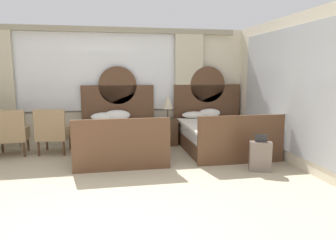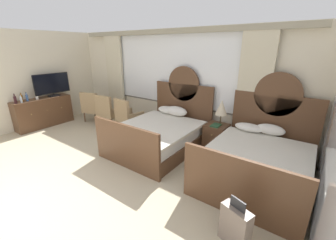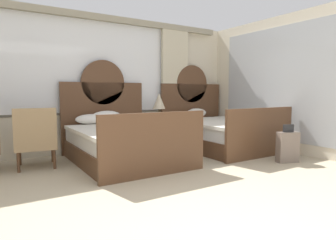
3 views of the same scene
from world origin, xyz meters
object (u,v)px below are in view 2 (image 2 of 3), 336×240
bed_near_mirror (257,161)px  armchair_by_window_right (93,107)px  bottle_liquor_amber (22,98)px  armchair_by_window_left (127,115)px  cup_on_dresser (37,98)px  nightstand_between_beds (216,137)px  bottle_wine_dark (15,100)px  table_lamp_on_nightstand (221,108)px  tv_flatscreen (52,85)px  suitcase_on_floor (235,226)px  bed_near_window (160,133)px  armchair_by_window_centre (108,110)px  dresser_minibar (44,112)px  bottle_water_clear (21,100)px  bottle_spirit_blue (27,98)px  book_on_nightstand (216,125)px

bed_near_mirror → armchair_by_window_right: size_ratio=2.25×
bottle_liquor_amber → armchair_by_window_left: 2.91m
bottle_liquor_amber → cup_on_dresser: bearing=79.0°
nightstand_between_beds → bottle_wine_dark: bearing=-154.8°
table_lamp_on_nightstand → bottle_liquor_amber: bearing=-157.1°
tv_flatscreen → bottle_wine_dark: bearing=-86.9°
suitcase_on_floor → bottle_liquor_amber: bearing=177.7°
bed_near_window → bed_near_mirror: bearing=-0.1°
nightstand_between_beds → tv_flatscreen: (-4.76, -1.17, 0.90)m
armchair_by_window_centre → nightstand_between_beds: bearing=7.4°
armchair_by_window_right → suitcase_on_floor: 5.49m
dresser_minibar → suitcase_on_floor: size_ratio=2.40×
dresser_minibar → bottle_liquor_amber: (-0.04, -0.47, 0.52)m
bottle_water_clear → cup_on_dresser: bottle_water_clear is taller
bottle_spirit_blue → cup_on_dresser: 0.26m
armchair_by_window_centre → bottle_water_clear: bearing=-130.9°
bottle_liquor_amber → bottle_spirit_blue: bearing=51.8°
dresser_minibar → cup_on_dresser: size_ratio=14.21×
bottle_liquor_amber → armchair_by_window_left: bearing=33.5°
armchair_by_window_right → suitcase_on_floor: (5.17, -1.83, -0.22)m
book_on_nightstand → bottle_spirit_blue: (-4.77, -1.81, 0.33)m
bottle_water_clear → bottle_spirit_blue: (-0.07, 0.17, 0.01)m
bed_near_window → bed_near_mirror: same height
dresser_minibar → tv_flatscreen: tv_flatscreen is taller
nightstand_between_beds → bed_near_mirror: bearing=-32.5°
bottle_spirit_blue → nightstand_between_beds: bearing=21.9°
bottle_water_clear → bottle_wine_dark: bearing=-101.7°
book_on_nightstand → dresser_minibar: (-4.80, -1.44, -0.19)m
bed_near_mirror → armchair_by_window_right: 5.03m
armchair_by_window_left → armchair_by_window_right: (-1.51, 0.00, 0.00)m
table_lamp_on_nightstand → bottle_water_clear: (-4.73, -2.14, -0.06)m
nightstand_between_beds → armchair_by_window_centre: 3.27m
dresser_minibar → armchair_by_window_centre: bearing=35.7°
bottle_wine_dark → armchair_by_window_centre: size_ratio=0.28×
table_lamp_on_nightstand → armchair_by_window_left: table_lamp_on_nightstand is taller
table_lamp_on_nightstand → bottle_wine_dark: size_ratio=2.13×
bed_near_window → tv_flatscreen: 3.80m
bed_near_mirror → bottle_water_clear: bed_near_mirror is taller
table_lamp_on_nightstand → suitcase_on_floor: table_lamp_on_nightstand is taller
bottle_water_clear → cup_on_dresser: size_ratio=2.00×
bed_near_window → bottle_water_clear: size_ratio=9.80×
nightstand_between_beds → bed_near_window: bearing=-148.0°
armchair_by_window_right → bottle_spirit_blue: bearing=-118.4°
table_lamp_on_nightstand → tv_flatscreen: bearing=-165.8°
table_lamp_on_nightstand → bottle_liquor_amber: size_ratio=2.38×
nightstand_between_beds → bottle_spirit_blue: size_ratio=2.46×
bottle_wine_dark → armchair_by_window_left: 2.93m
nightstand_between_beds → suitcase_on_floor: 2.56m
armchair_by_window_centre → bottle_spirit_blue: bearing=-135.5°
nightstand_between_beds → armchair_by_window_centre: size_ratio=0.63×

